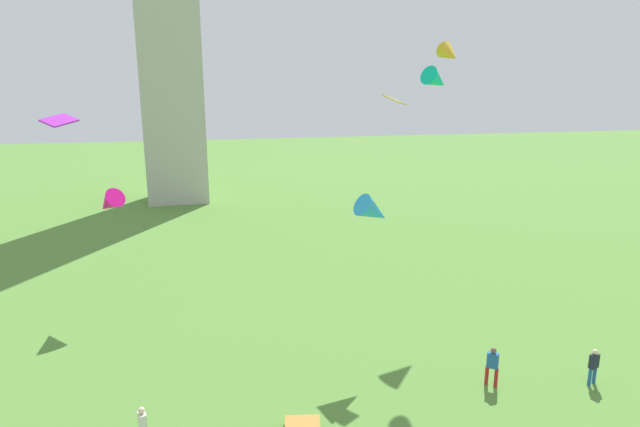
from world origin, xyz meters
name	(u,v)px	position (x,y,z in m)	size (l,w,h in m)	color
person_0	(492,364)	(3.35, 10.35, 0.95)	(0.49, 0.48, 1.68)	red
person_1	(594,365)	(7.40, 9.44, 0.88)	(0.46, 0.35, 1.55)	#235693
person_2	(143,426)	(-10.09, 9.66, 0.89)	(0.34, 0.48, 1.58)	red
kite_flying_0	(437,80)	(5.51, 21.10, 12.25)	(2.14, 1.79, 1.59)	#08C3A2
kite_flying_1	(450,54)	(4.87, 18.46, 13.50)	(1.06, 1.58, 1.31)	gold
kite_flying_2	(394,100)	(1.83, 18.12, 11.26)	(1.07, 1.29, 0.52)	yellow
kite_flying_3	(109,203)	(-12.54, 22.88, 5.76)	(2.11, 2.18, 1.78)	#E70C86
kite_flying_4	(59,120)	(-15.14, 25.64, 10.08)	(1.98, 2.02, 0.72)	#AF26DB
kite_flying_5	(374,212)	(-0.15, 15.18, 6.39)	(2.10, 1.55, 1.73)	#289CE7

